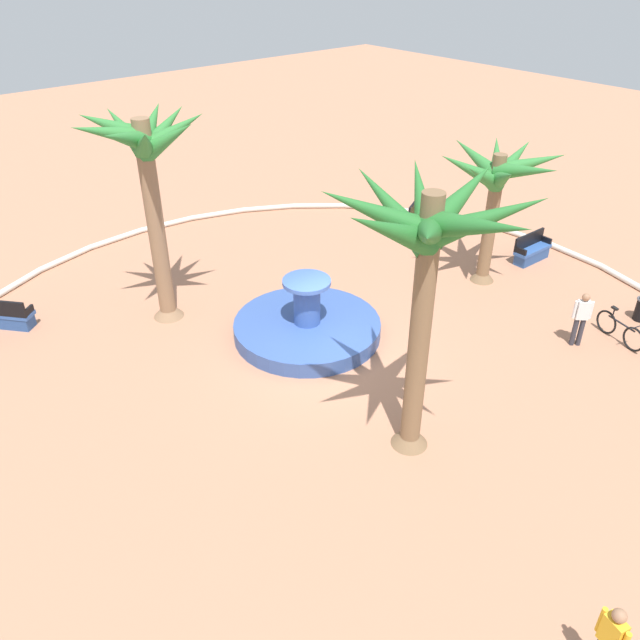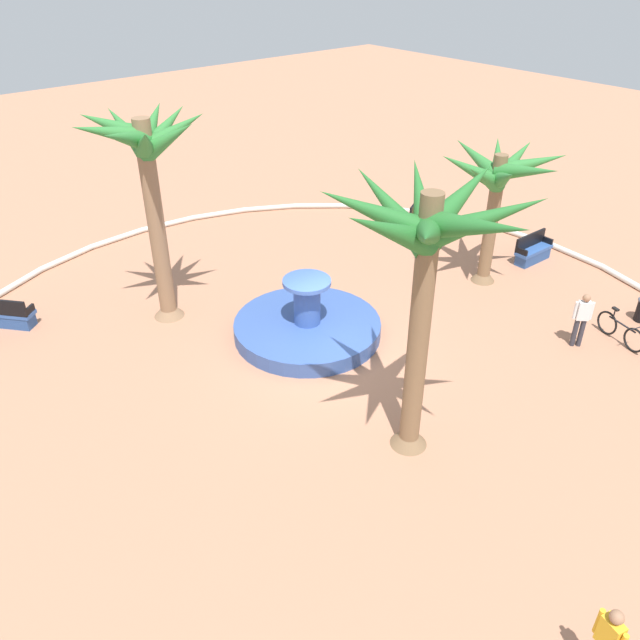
{
  "view_description": "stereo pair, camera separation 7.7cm",
  "coord_description": "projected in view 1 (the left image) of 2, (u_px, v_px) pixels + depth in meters",
  "views": [
    {
      "loc": [
        -10.85,
        9.41,
        10.13
      ],
      "look_at": [
        0.36,
        -0.1,
        1.0
      ],
      "focal_mm": 35.36,
      "sensor_mm": 36.0,
      "label": 1
    },
    {
      "loc": [
        -10.9,
        9.35,
        10.13
      ],
      "look_at": [
        0.36,
        -0.1,
        1.0
      ],
      "focal_mm": 35.36,
      "sensor_mm": 36.0,
      "label": 2
    }
  ],
  "objects": [
    {
      "name": "bicycle_red_frame",
      "position": [
        620.0,
        330.0,
        18.03
      ],
      "size": [
        1.67,
        0.61,
        0.94
      ],
      "color": "black",
      "rests_on": "ground"
    },
    {
      "name": "bench_north",
      "position": [
        418.0,
        217.0,
        25.18
      ],
      "size": [
        1.18,
        1.65,
        1.0
      ],
      "color": "gold",
      "rests_on": "ground"
    },
    {
      "name": "palm_tree_by_curb",
      "position": [
        498.0,
        179.0,
        19.53
      ],
      "size": [
        4.08,
        3.98,
        4.6
      ],
      "color": "brown",
      "rests_on": "ground"
    },
    {
      "name": "palm_tree_mid_plaza",
      "position": [
        146.0,
        164.0,
        16.9
      ],
      "size": [
        3.45,
        3.57,
        6.26
      ],
      "color": "#8E6B4C",
      "rests_on": "ground"
    },
    {
      "name": "bench_east",
      "position": [
        7.0,
        317.0,
        18.7
      ],
      "size": [
        1.55,
        1.41,
        1.0
      ],
      "color": "#335BA8",
      "rests_on": "ground"
    },
    {
      "name": "ground_plane",
      "position": [
        326.0,
        357.0,
        17.54
      ],
      "size": [
        80.0,
        80.0,
        0.0
      ],
      "primitive_type": "plane",
      "color": "tan"
    },
    {
      "name": "fountain",
      "position": [
        307.0,
        327.0,
        18.35
      ],
      "size": [
        4.28,
        4.28,
        1.82
      ],
      "color": "#38569E",
      "rests_on": "ground"
    },
    {
      "name": "palm_tree_near_fountain",
      "position": [
        426.0,
        251.0,
        11.99
      ],
      "size": [
        4.26,
        4.3,
        6.36
      ],
      "color": "brown",
      "rests_on": "ground"
    },
    {
      "name": "bench_southeast",
      "position": [
        531.0,
        252.0,
        22.47
      ],
      "size": [
        0.54,
        1.61,
        1.0
      ],
      "color": "#335BA8",
      "rests_on": "ground"
    },
    {
      "name": "plaza_curb",
      "position": [
        326.0,
        354.0,
        17.49
      ],
      "size": [
        22.4,
        22.4,
        0.2
      ],
      "primitive_type": "torus",
      "color": "silver",
      "rests_on": "ground"
    },
    {
      "name": "person_cyclist_helmet",
      "position": [
        581.0,
        317.0,
        17.58
      ],
      "size": [
        0.4,
        0.41,
        1.67
      ],
      "color": "#33333D",
      "rests_on": "ground"
    }
  ]
}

